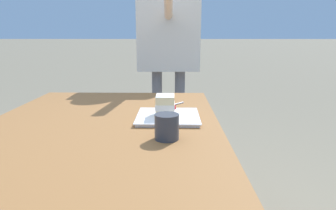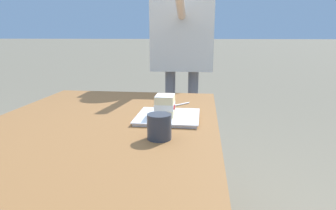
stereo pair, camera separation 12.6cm
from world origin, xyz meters
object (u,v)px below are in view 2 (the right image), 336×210
Objects in this scene: patio_table at (95,150)px; diner_person at (182,33)px; coffee_cup at (159,126)px; dessert_plate at (168,117)px; cake_slice at (165,106)px; dessert_fork at (175,105)px.

diner_person reaches higher than patio_table.
coffee_cup is at bearing -179.35° from diner_person.
coffee_cup is (-0.26, -0.00, 0.04)m from dessert_plate.
coffee_cup is at bearing -107.94° from patio_table.
diner_person is at bearing 0.12° from cake_slice.
dessert_fork is at bearing -178.19° from diner_person.
patio_table is 15.53× the size of cake_slice.
coffee_cup is 0.05× the size of diner_person.
patio_table is 0.34m from cake_slice.
coffee_cup reaches higher than patio_table.
dessert_fork is (0.23, -0.01, -0.00)m from dessert_plate.
patio_table is at bearing 120.39° from cake_slice.
dessert_fork is at bearing -35.57° from patio_table.
diner_person is at bearing 0.80° from dessert_plate.
dessert_plate is 2.78× the size of cake_slice.
dessert_fork is (0.24, -0.02, -0.06)m from cake_slice.
diner_person is (1.00, 0.00, 0.30)m from cake_slice.
diner_person is at bearing 1.81° from dessert_fork.
cake_slice is at bearing -59.61° from patio_table.
dessert_plate is 0.26m from coffee_cup.
dessert_fork is at bearing -1.14° from coffee_cup.
diner_person is at bearing -12.78° from patio_table.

